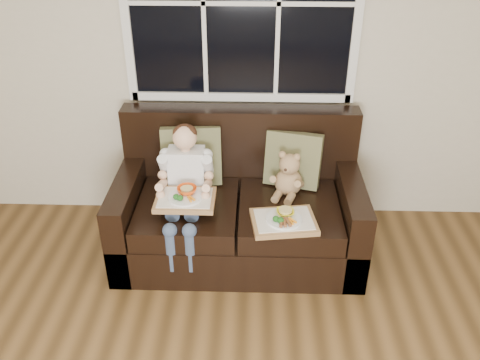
{
  "coord_description": "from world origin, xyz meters",
  "views": [
    {
      "loc": [
        0.14,
        -1.0,
        2.37
      ],
      "look_at": [
        0.04,
        1.85,
        0.66
      ],
      "focal_mm": 38.0,
      "sensor_mm": 36.0,
      "label": 1
    }
  ],
  "objects_px": {
    "loveseat": "(239,210)",
    "tray_left": "(185,198)",
    "tray_right": "(284,220)",
    "teddy_bear": "(289,177)",
    "child": "(185,179)"
  },
  "relations": [
    {
      "from": "child",
      "to": "teddy_bear",
      "type": "xyz_separation_m",
      "value": [
        0.7,
        0.12,
        -0.05
      ]
    },
    {
      "from": "loveseat",
      "to": "teddy_bear",
      "type": "distance_m",
      "value": 0.44
    },
    {
      "from": "tray_right",
      "to": "loveseat",
      "type": "bearing_deg",
      "value": 121.75
    },
    {
      "from": "teddy_bear",
      "to": "tray_left",
      "type": "bearing_deg",
      "value": -138.96
    },
    {
      "from": "child",
      "to": "tray_left",
      "type": "relative_size",
      "value": 2.09
    },
    {
      "from": "tray_left",
      "to": "teddy_bear",
      "type": "bearing_deg",
      "value": 21.91
    },
    {
      "from": "loveseat",
      "to": "child",
      "type": "distance_m",
      "value": 0.49
    },
    {
      "from": "loveseat",
      "to": "tray_left",
      "type": "relative_size",
      "value": 4.38
    },
    {
      "from": "loveseat",
      "to": "tray_left",
      "type": "bearing_deg",
      "value": -142.01
    },
    {
      "from": "loveseat",
      "to": "child",
      "type": "bearing_deg",
      "value": -161.84
    },
    {
      "from": "teddy_bear",
      "to": "child",
      "type": "bearing_deg",
      "value": -150.62
    },
    {
      "from": "tray_left",
      "to": "tray_right",
      "type": "height_order",
      "value": "tray_left"
    },
    {
      "from": "teddy_bear",
      "to": "tray_left",
      "type": "height_order",
      "value": "teddy_bear"
    },
    {
      "from": "teddy_bear",
      "to": "tray_left",
      "type": "xyz_separation_m",
      "value": [
        -0.68,
        -0.27,
        -0.01
      ]
    },
    {
      "from": "teddy_bear",
      "to": "tray_right",
      "type": "height_order",
      "value": "teddy_bear"
    }
  ]
}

